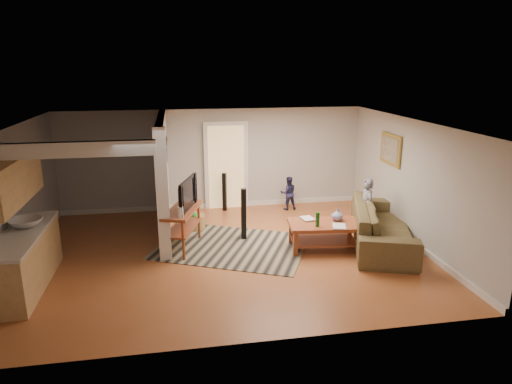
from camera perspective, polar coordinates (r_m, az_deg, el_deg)
ground at (r=8.98m, az=-3.41°, el=-7.62°), size 7.50×7.50×0.00m
room_shell at (r=8.87m, az=-10.74°, el=1.78°), size 7.54×6.02×2.52m
area_rug at (r=9.27m, az=-2.99°, el=-6.78°), size 3.52×3.14×0.01m
sofa at (r=9.76m, az=15.33°, el=-6.22°), size 1.95×3.01×0.82m
coffee_table at (r=9.13m, az=8.61°, el=-4.52°), size 1.46×0.95×0.82m
tv_console at (r=9.03m, az=-9.07°, el=-2.55°), size 0.87×1.40×1.13m
speaker_left at (r=9.47m, az=-1.55°, el=-2.78°), size 0.12×0.12×1.10m
speaker_right at (r=11.37m, az=-3.95°, el=0.02°), size 0.13×0.13×0.96m
toy_basket at (r=10.26m, az=-7.75°, el=-3.62°), size 0.49×0.49×0.44m
child at (r=10.17m, az=13.34°, el=-5.16°), size 0.31×0.46×1.24m
toddler at (r=11.59m, az=4.02°, el=-2.16°), size 0.42×0.33×0.85m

